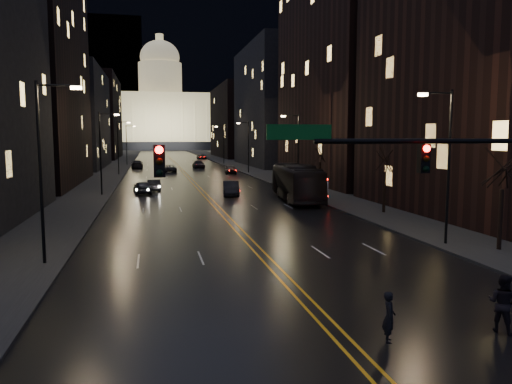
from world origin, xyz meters
TOP-DOWN VIEW (x-y plane):
  - ground at (0.00, 0.00)m, footprint 900.00×900.00m
  - road at (0.00, 130.00)m, footprint 20.00×320.00m
  - sidewalk_left at (-14.00, 130.00)m, footprint 8.00×320.00m
  - sidewalk_right at (14.00, 130.00)m, footprint 8.00×320.00m
  - center_line at (0.00, 130.00)m, footprint 0.62×320.00m
  - building_left_mid at (-21.00, 54.00)m, footprint 12.00×30.00m
  - building_left_far at (-21.00, 92.00)m, footprint 12.00×34.00m
  - building_left_dist at (-21.00, 140.00)m, footprint 12.00×40.00m
  - building_right_near at (21.00, 20.00)m, footprint 12.00×26.00m
  - building_right_tall at (21.00, 50.00)m, footprint 12.00×30.00m
  - building_right_mid at (21.00, 92.00)m, footprint 12.00×34.00m
  - building_right_dist at (21.00, 140.00)m, footprint 12.00×40.00m
  - mountain_ridge at (40.00, 380.00)m, footprint 520.00×60.00m
  - capitol at (0.00, 250.00)m, footprint 90.00×50.00m
  - traffic_signal at (5.91, -0.00)m, footprint 17.29×0.45m
  - streetlamp_right_near at (10.81, 10.00)m, footprint 2.13×0.25m
  - streetlamp_left_near at (-10.81, 10.00)m, footprint 2.13×0.25m
  - streetlamp_right_mid at (10.81, 40.00)m, footprint 2.13×0.25m
  - streetlamp_left_mid at (-10.81, 40.00)m, footprint 2.13×0.25m
  - streetlamp_right_far at (10.81, 70.00)m, footprint 2.13×0.25m
  - streetlamp_left_far at (-10.81, 70.00)m, footprint 2.13×0.25m
  - streetlamp_right_dist at (10.81, 100.00)m, footprint 2.13×0.25m
  - streetlamp_left_dist at (-10.81, 100.00)m, footprint 2.13×0.25m
  - tree_right_near at (13.00, 8.00)m, footprint 2.40×2.40m
  - tree_right_mid at (13.00, 22.00)m, footprint 2.40×2.40m
  - tree_right_far at (13.00, 38.00)m, footprint 2.40×2.40m
  - bus at (8.50, 32.05)m, footprint 4.25×13.20m
  - oncoming_car_a at (-6.72, 41.01)m, footprint 2.26×4.60m
  - oncoming_car_b at (-5.48, 44.00)m, footprint 1.62×4.24m
  - oncoming_car_c at (-2.50, 75.62)m, footprint 2.61×4.96m
  - oncoming_car_d at (-8.50, 88.38)m, footprint 2.46×5.75m
  - receding_car_a at (2.70, 37.50)m, footprint 2.26×4.97m
  - receding_car_b at (7.65, 68.95)m, footprint 2.35×4.83m
  - receding_car_c at (3.75, 85.87)m, footprint 2.34×5.33m
  - receding_car_d at (8.50, 126.98)m, footprint 2.56×5.15m
  - pedestrian_a at (1.35, -2.00)m, footprint 0.56×0.68m
  - pedestrian_b at (5.34, -2.00)m, footprint 0.93×1.07m

SIDE VIEW (x-z plane):
  - ground at x=0.00m, z-range 0.00..0.00m
  - road at x=0.00m, z-range 0.00..0.02m
  - center_line at x=0.00m, z-range 0.02..0.03m
  - sidewalk_left at x=-14.00m, z-range 0.00..0.16m
  - sidewalk_right at x=14.00m, z-range 0.00..0.16m
  - oncoming_car_c at x=-2.50m, z-range 0.00..1.33m
  - oncoming_car_b at x=-5.48m, z-range 0.00..1.38m
  - receding_car_d at x=8.50m, z-range 0.00..1.40m
  - oncoming_car_a at x=-6.72m, z-range 0.00..1.51m
  - receding_car_c at x=3.75m, z-range 0.00..1.52m
  - receding_car_a at x=2.70m, z-range 0.00..1.58m
  - receding_car_b at x=7.65m, z-range 0.00..1.59m
  - pedestrian_a at x=1.35m, z-range 0.00..1.61m
  - oncoming_car_d at x=-8.50m, z-range 0.00..1.65m
  - pedestrian_b at x=5.34m, z-range 0.00..1.94m
  - bus at x=8.50m, z-range 0.00..3.61m
  - tree_right_near at x=13.00m, z-range 1.20..7.85m
  - tree_right_mid at x=13.00m, z-range 1.20..7.85m
  - tree_right_far at x=13.00m, z-range 1.20..7.85m
  - streetlamp_right_near at x=10.81m, z-range 0.58..9.58m
  - streetlamp_left_near at x=-10.81m, z-range 0.58..9.58m
  - streetlamp_right_mid at x=10.81m, z-range 0.58..9.58m
  - streetlamp_left_mid at x=-10.81m, z-range 0.58..9.58m
  - streetlamp_right_far at x=10.81m, z-range 0.58..9.58m
  - streetlamp_left_far at x=-10.81m, z-range 0.58..9.58m
  - streetlamp_right_dist at x=10.81m, z-range 0.58..9.58m
  - streetlamp_left_dist at x=-10.81m, z-range 0.58..9.58m
  - traffic_signal at x=5.91m, z-range 1.60..8.60m
  - building_left_far at x=-21.00m, z-range 0.00..20.00m
  - building_right_dist at x=21.00m, z-range 0.00..22.00m
  - building_left_dist at x=-21.00m, z-range 0.00..24.00m
  - building_right_near at x=21.00m, z-range 0.00..24.00m
  - building_right_mid at x=21.00m, z-range 0.00..26.00m
  - building_left_mid at x=-21.00m, z-range 0.00..28.00m
  - capitol at x=0.00m, z-range -12.10..46.40m
  - building_right_tall at x=21.00m, z-range 0.00..38.00m
  - mountain_ridge at x=40.00m, z-range 0.00..130.00m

